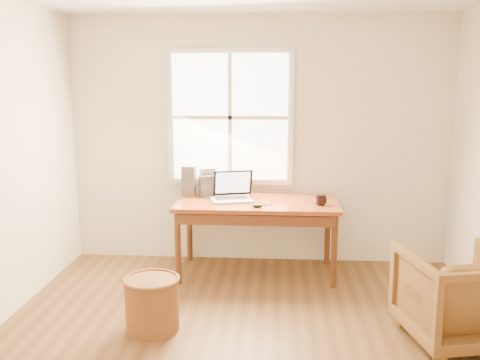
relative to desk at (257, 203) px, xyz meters
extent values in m
cube|color=beige|center=(0.00, 0.46, 0.57)|extent=(4.00, 0.02, 2.60)
cube|color=silver|center=(-0.30, 0.42, 0.82)|extent=(1.32, 0.05, 1.42)
cube|color=white|center=(-0.30, 0.39, 0.82)|extent=(1.20, 0.02, 1.30)
cube|color=silver|center=(-0.30, 0.38, 0.82)|extent=(0.04, 0.02, 1.30)
cube|color=silver|center=(-0.30, 0.38, 0.82)|extent=(1.20, 0.02, 0.04)
cube|color=brown|center=(0.00, 0.00, 0.00)|extent=(1.60, 0.80, 0.04)
imported|color=brown|center=(1.55, -1.34, -0.38)|extent=(0.90, 0.92, 0.71)
cylinder|color=brown|center=(-0.77, -1.32, -0.52)|extent=(0.55, 0.55, 0.42)
ellipsoid|color=black|center=(0.01, -0.27, 0.04)|extent=(0.11, 0.07, 0.03)
cylinder|color=black|center=(0.62, -0.12, 0.07)|extent=(0.09, 0.09, 0.10)
cube|color=#B2B7BE|center=(-0.52, 0.26, 0.17)|extent=(0.18, 0.17, 0.29)
cube|color=#25262A|center=(-0.53, 0.19, 0.13)|extent=(0.17, 0.16, 0.22)
cube|color=gray|center=(-0.72, 0.22, 0.18)|extent=(0.15, 0.13, 0.31)
cube|color=silver|center=(-0.32, 0.32, 0.12)|extent=(0.20, 0.19, 0.20)
camera|label=1|loc=(0.20, -5.18, 1.21)|focal=40.00mm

